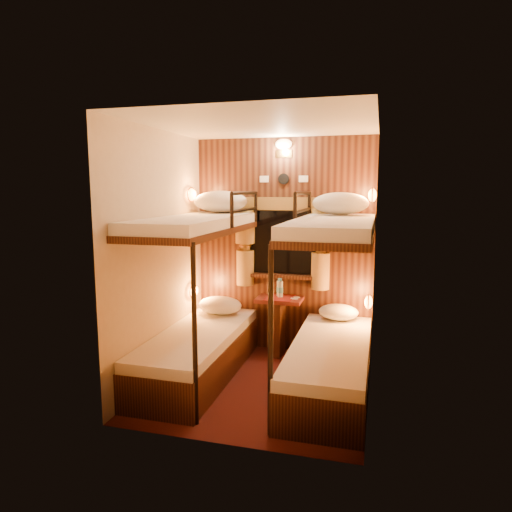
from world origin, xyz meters
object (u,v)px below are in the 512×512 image
(bunk_right, at_px, (331,332))
(bottle_right, at_px, (279,288))
(table, at_px, (279,318))
(bunk_left, at_px, (198,321))
(bottle_left, at_px, (280,289))

(bunk_right, relative_size, bottle_right, 9.11)
(table, bearing_deg, bunk_left, -129.67)
(bunk_right, height_order, table, bunk_right)
(bottle_left, bearing_deg, bunk_right, -51.37)
(bunk_left, bearing_deg, table, 50.33)
(bunk_left, bearing_deg, bottle_left, 51.06)
(table, relative_size, bottle_left, 3.05)
(bunk_right, xyz_separation_m, bottle_right, (-0.67, 0.85, 0.18))
(bunk_left, relative_size, bottle_left, 8.86)
(bunk_right, distance_m, bottle_left, 1.05)
(bunk_left, height_order, bottle_left, bunk_left)
(bunk_left, relative_size, table, 2.90)
(bottle_left, bearing_deg, bottle_right, 118.08)
(bunk_right, bearing_deg, bottle_left, 128.63)
(bottle_right, bearing_deg, table, -74.37)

